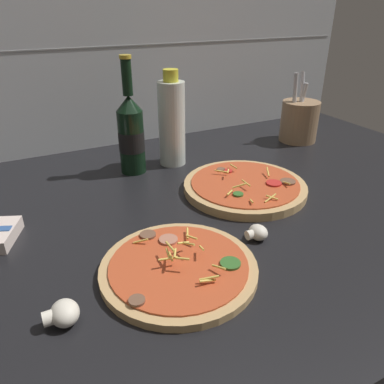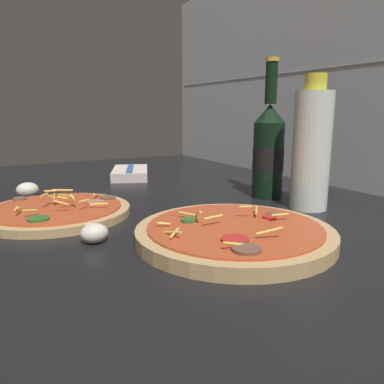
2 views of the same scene
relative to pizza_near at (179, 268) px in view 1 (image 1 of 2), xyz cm
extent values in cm
cube|color=black|center=(9.02, 17.42, -2.05)|extent=(160.00, 90.00, 2.50)
cube|color=silver|center=(9.02, 62.92, 26.70)|extent=(160.00, 1.00, 60.00)
cube|color=gray|center=(9.02, 62.37, 26.70)|extent=(156.80, 0.16, 0.30)
cylinder|color=tan|center=(-0.02, -0.03, -0.15)|extent=(24.90, 24.90, 1.31)
cylinder|color=#C14C28|center=(-0.02, -0.03, 0.66)|extent=(21.91, 21.91, 0.30)
cylinder|color=#336628|center=(7.10, -3.86, 1.01)|extent=(3.25, 3.25, 0.40)
cylinder|color=brown|center=(-8.64, -5.01, 1.01)|extent=(2.31, 2.31, 0.40)
cylinder|color=brown|center=(-1.53, 9.49, 1.01)|extent=(2.80, 2.80, 0.40)
cylinder|color=#B7755B|center=(1.08, 6.48, 1.01)|extent=(3.23, 3.23, 0.40)
cylinder|color=#EFCC56|center=(4.55, 6.13, 1.48)|extent=(1.65, 2.92, 0.52)
cylinder|color=#EFCC56|center=(-1.75, 0.02, 2.31)|extent=(3.06, 0.93, 0.45)
cylinder|color=#EFCC56|center=(-3.45, 7.81, 1.31)|extent=(2.49, 1.58, 1.14)
cylinder|color=#EFCC56|center=(-0.16, -1.79, 3.00)|extent=(1.89, 1.53, 0.37)
cylinder|color=#EFCC56|center=(-0.78, 1.37, 3.40)|extent=(0.44, 3.38, 0.73)
cylinder|color=#EFCC56|center=(-1.37, 1.00, 2.56)|extent=(0.65, 1.89, 0.97)
cylinder|color=#EFCC56|center=(4.10, 0.07, 2.37)|extent=(0.87, 2.28, 1.09)
cylinder|color=#EFCC56|center=(4.50, -4.66, 1.77)|extent=(1.38, 2.30, 0.74)
cylinder|color=#EFCC56|center=(4.16, 3.72, 2.23)|extent=(1.41, 2.02, 0.41)
cylinder|color=#EFCC56|center=(-1.13, 0.47, 2.23)|extent=(1.22, 3.27, 1.13)
cylinder|color=#EFCC56|center=(1.70, -6.25, 1.44)|extent=(2.57, 0.62, 0.81)
cylinder|color=#EFCC56|center=(-0.87, -0.62, 3.45)|extent=(1.34, 2.03, 0.49)
cylinder|color=#EFCC56|center=(2.28, 1.31, 3.01)|extent=(1.32, 2.83, 1.25)
cylinder|color=#EFCC56|center=(1.97, 2.42, 2.60)|extent=(2.12, 0.47, 0.82)
cylinder|color=#EFCC56|center=(2.04, -6.11, 1.69)|extent=(2.89, 1.43, 0.83)
cylinder|color=tan|center=(25.34, 19.15, 0.12)|extent=(27.47, 27.47, 1.85)
cylinder|color=#C14C28|center=(25.34, 19.15, 1.20)|extent=(24.18, 24.18, 0.30)
cylinder|color=#336628|center=(20.50, 14.56, 1.55)|extent=(2.20, 2.20, 0.40)
cylinder|color=brown|center=(33.80, 14.71, 1.55)|extent=(3.41, 3.41, 0.40)
cylinder|color=red|center=(30.50, 15.48, 1.55)|extent=(3.41, 3.41, 0.40)
cylinder|color=brown|center=(23.91, 27.30, 1.55)|extent=(2.06, 2.06, 0.40)
cylinder|color=red|center=(24.98, 25.78, 1.55)|extent=(2.04, 2.04, 0.40)
cylinder|color=#EFCC56|center=(25.09, 9.69, 1.83)|extent=(3.30, 1.07, 1.16)
cylinder|color=#EFCC56|center=(25.53, 9.74, 1.82)|extent=(1.92, 2.19, 0.75)
cylinder|color=#EFCC56|center=(20.96, 10.41, 1.78)|extent=(0.93, 1.85, 0.60)
cylinder|color=#EFCC56|center=(22.71, 25.09, 2.17)|extent=(2.74, 2.35, 0.58)
cylinder|color=#EFCC56|center=(31.93, 19.65, 2.36)|extent=(1.85, 3.10, 1.13)
cylinder|color=#EFCC56|center=(32.50, 13.76, 1.93)|extent=(0.54, 2.71, 0.99)
cylinder|color=#EFCC56|center=(23.80, 16.62, 2.53)|extent=(0.37, 3.07, 0.47)
cylinder|color=#EFCC56|center=(18.95, 15.37, 1.95)|extent=(2.59, 2.05, 0.58)
cylinder|color=#EFCC56|center=(26.69, 26.14, 2.26)|extent=(0.53, 3.06, 0.51)
cylinder|color=#EFCC56|center=(23.05, 22.81, 3.04)|extent=(1.44, 1.73, 0.50)
cylinder|color=#EFCC56|center=(21.49, 15.68, 2.85)|extent=(3.01, 1.42, 1.17)
cylinder|color=black|center=(6.58, 40.99, 6.89)|extent=(6.25, 6.25, 15.39)
cone|color=black|center=(6.58, 40.99, 16.40)|extent=(6.25, 6.25, 3.62)
cylinder|color=black|center=(6.58, 40.99, 22.23)|extent=(2.37, 2.37, 8.04)
cylinder|color=gold|center=(6.58, 40.99, 26.65)|extent=(2.73, 2.73, 0.80)
cylinder|color=black|center=(6.58, 40.99, 7.20)|extent=(6.31, 6.31, 4.93)
cylinder|color=silver|center=(17.57, 41.46, 9.75)|extent=(6.79, 6.79, 21.11)
cylinder|color=yellow|center=(17.57, 41.46, 21.74)|extent=(3.73, 3.73, 2.88)
cylinder|color=white|center=(-19.62, -2.66, 0.76)|extent=(2.01, 2.01, 2.01)
ellipsoid|color=silver|center=(-17.83, -2.66, 0.76)|extent=(3.80, 4.48, 3.13)
cylinder|color=white|center=(15.12, 2.00, 0.54)|extent=(1.72, 1.72, 1.72)
ellipsoid|color=silver|center=(16.64, 2.00, 0.54)|extent=(3.25, 3.82, 2.68)
cylinder|color=#9E7A56|center=(59.28, 40.82, 5.20)|extent=(11.07, 11.07, 12.01)
cylinder|color=#BCBCC1|center=(56.67, 41.14, 11.72)|extent=(1.49, 2.66, 15.48)
cylinder|color=#BCBCC1|center=(59.41, 41.08, 10.25)|extent=(2.94, 2.33, 12.56)
cylinder|color=#BCBCC1|center=(59.12, 40.88, 11.79)|extent=(2.62, 4.61, 15.48)
camera|label=1|loc=(-19.39, -43.00, 37.37)|focal=35.00mm
camera|label=2|loc=(65.53, -10.32, 16.78)|focal=35.00mm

